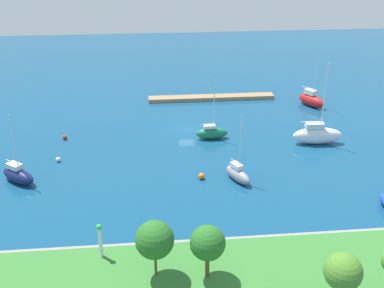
% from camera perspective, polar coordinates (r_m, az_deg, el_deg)
% --- Properties ---
extents(water, '(160.00, 160.00, 0.00)m').
position_cam_1_polar(water, '(76.38, -0.68, 1.89)').
color(water, navy).
rests_on(water, ground).
extents(pier_dock, '(24.52, 2.39, 0.72)m').
position_cam_1_polar(pier_dock, '(90.12, 2.43, 5.79)').
color(pier_dock, '#997A56').
rests_on(pier_dock, ground).
extents(breakwater, '(61.90, 3.67, 1.08)m').
position_cam_1_polar(breakwater, '(47.38, 2.94, -13.44)').
color(breakwater, gray).
rests_on(breakwater, ground).
extents(harbor_beacon, '(0.56, 0.56, 3.73)m').
position_cam_1_polar(harbor_beacon, '(45.67, -11.37, -11.42)').
color(harbor_beacon, silver).
rests_on(harbor_beacon, breakwater).
extents(park_tree_east, '(3.54, 3.54, 5.68)m').
position_cam_1_polar(park_tree_east, '(41.76, -4.67, -11.80)').
color(park_tree_east, brown).
rests_on(park_tree_east, shoreline_park).
extents(park_tree_mideast, '(3.24, 3.24, 5.30)m').
position_cam_1_polar(park_tree_mideast, '(41.69, 1.96, -12.23)').
color(park_tree_mideast, brown).
rests_on(park_tree_mideast, shoreline_park).
extents(park_tree_west, '(3.17, 3.17, 5.23)m').
position_cam_1_polar(park_tree_west, '(40.68, 18.28, -14.90)').
color(park_tree_west, brown).
rests_on(park_tree_west, shoreline_park).
extents(sailboat_red_outer_mooring, '(4.71, 6.16, 11.52)m').
position_cam_1_polar(sailboat_red_outer_mooring, '(89.15, 14.64, 5.37)').
color(sailboat_red_outer_mooring, red).
rests_on(sailboat_red_outer_mooring, water).
extents(sailboat_white_lone_south, '(7.74, 2.63, 12.62)m').
position_cam_1_polar(sailboat_white_lone_south, '(73.12, 15.32, 1.12)').
color(sailboat_white_lone_south, white).
rests_on(sailboat_white_lone_south, water).
extents(sailboat_navy_lone_north, '(5.56, 5.06, 9.57)m').
position_cam_1_polar(sailboat_navy_lone_north, '(64.07, -20.85, -3.59)').
color(sailboat_navy_lone_north, '#141E4C').
rests_on(sailboat_navy_lone_north, water).
extents(sailboat_green_east_end, '(5.06, 1.91, 9.76)m').
position_cam_1_polar(sailboat_green_east_end, '(72.47, 2.48, 1.43)').
color(sailboat_green_east_end, '#19724C').
rests_on(sailboat_green_east_end, water).
extents(sailboat_gray_far_north, '(3.46, 5.02, 9.24)m').
position_cam_1_polar(sailboat_gray_far_north, '(60.58, 5.72, -3.73)').
color(sailboat_gray_far_north, gray).
rests_on(sailboat_gray_far_north, water).
extents(mooring_buoy_orange, '(0.85, 0.85, 0.85)m').
position_cam_1_polar(mooring_buoy_orange, '(60.94, 1.19, -4.01)').
color(mooring_buoy_orange, orange).
rests_on(mooring_buoy_orange, water).
extents(mooring_buoy_red, '(0.70, 0.70, 0.70)m').
position_cam_1_polar(mooring_buoy_red, '(75.14, -15.56, 0.81)').
color(mooring_buoy_red, red).
rests_on(mooring_buoy_red, water).
extents(mooring_buoy_white, '(0.69, 0.69, 0.69)m').
position_cam_1_polar(mooring_buoy_white, '(68.13, -16.32, -1.87)').
color(mooring_buoy_white, white).
rests_on(mooring_buoy_white, water).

